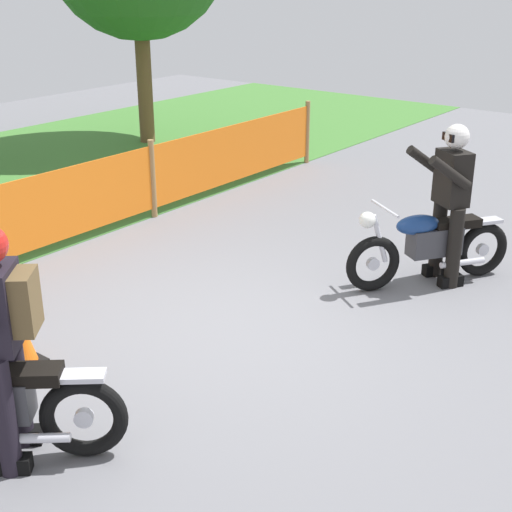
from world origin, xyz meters
TOP-DOWN VIEW (x-y plane):
  - ground at (0.00, 0.00)m, footprint 24.00×24.00m
  - barrier_fence at (0.00, 2.83)m, footprint 11.01×0.08m
  - motorcycle_trailing at (2.05, -1.02)m, footprint 1.63×1.16m
  - rider_lead at (-2.38, -0.10)m, footprint 0.75×0.78m
  - rider_trailing at (2.20, -1.12)m, footprint 0.73×0.72m
  - traffic_cone at (-1.61, 0.94)m, footprint 0.32×0.32m

SIDE VIEW (x-z plane):
  - ground at x=0.00m, z-range -0.02..0.00m
  - traffic_cone at x=-1.61m, z-range -0.01..0.52m
  - motorcycle_trailing at x=2.05m, z-range -0.01..0.89m
  - barrier_fence at x=0.00m, z-range 0.02..1.07m
  - rider_trailing at x=2.20m, z-range 0.07..1.76m
  - rider_lead at x=-2.38m, z-range 0.11..1.80m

